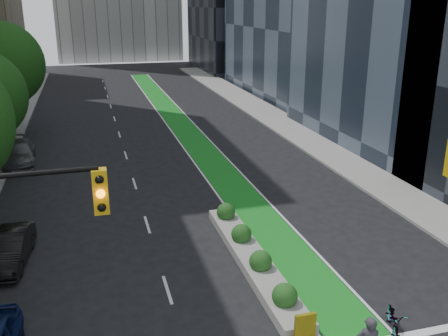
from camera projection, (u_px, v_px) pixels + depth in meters
sidewalk_right at (306, 137)px, 39.74m from camera, size 3.60×90.00×0.15m
bike_lane_paint at (185, 130)px, 42.10m from camera, size 2.20×70.00×0.01m
tree_far at (1, 64)px, 38.57m from camera, size 6.60×6.60×9.00m
median_planter at (252, 255)px, 20.54m from camera, size 1.20×10.26×1.10m
bicycle at (393, 320)px, 16.22m from camera, size 1.31×1.88×0.93m
parked_car_left_mid at (9, 249)px, 20.45m from camera, size 1.83×4.22×1.35m
parked_car_left_far at (19, 153)px, 33.17m from camera, size 2.46×5.24×1.48m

